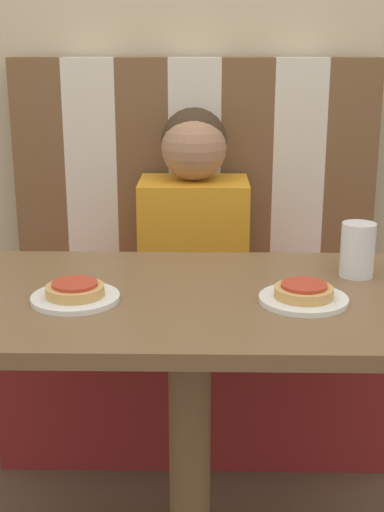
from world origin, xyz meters
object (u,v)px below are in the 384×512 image
Objects in this scene: drinking_cup at (358,250)px; pizza_left at (75,289)px; plate_left at (75,298)px; plate_right at (303,299)px; person at (194,208)px; pizza_right at (304,291)px.

pizza_left is at bearing -164.34° from drinking_cup.
plate_right is (0.50, 0.00, 0.00)m from plate_left.
person is 0.72m from pizza_right.
plate_left is 0.02m from pizza_left.
pizza_right is at bearing -69.65° from person.
pizza_left is 0.50m from pizza_right.
drinking_cup reaches higher than plate_right.
pizza_right reaches higher than plate_right.
plate_left is at bearing -110.35° from person.
person is 4.64× the size of pizza_right.
person is 0.72m from pizza_left.
pizza_left is (-0.50, 0.00, 0.02)m from plate_right.
drinking_cup is (0.40, -0.49, 0.01)m from person.
plate_right is at bearing 0.00° from plate_left.
pizza_left is at bearing -110.35° from person.
plate_left is 1.52× the size of pizza_right.
person is 3.06× the size of plate_right.
plate_left is 1.48× the size of drinking_cup.
plate_left is at bearing 180.00° from pizza_left.
plate_right is at bearing 0.00° from pizza_left.
person is at bearing 110.35° from plate_right.
pizza_left is 1.00× the size of pizza_right.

